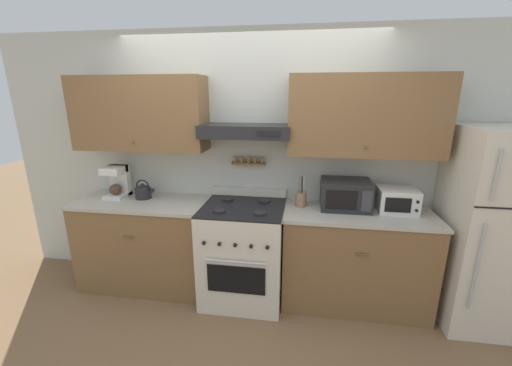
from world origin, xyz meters
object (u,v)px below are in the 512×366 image
(utensil_crock, at_px, (301,198))
(tea_kettle, at_px, (143,191))
(toaster_oven, at_px, (397,200))
(coffee_maker, at_px, (118,181))
(microwave, at_px, (345,194))
(refrigerator, at_px, (499,230))
(stove_range, at_px, (243,252))

(utensil_crock, bearing_deg, tea_kettle, -180.00)
(tea_kettle, height_order, toaster_oven, toaster_oven)
(coffee_maker, xyz_separation_m, microwave, (2.29, -0.01, -0.03))
(refrigerator, bearing_deg, microwave, 172.84)
(tea_kettle, distance_m, microwave, 2.00)
(toaster_oven, bearing_deg, tea_kettle, 179.96)
(tea_kettle, xyz_separation_m, toaster_oven, (2.44, -0.00, 0.03))
(refrigerator, height_order, tea_kettle, refrigerator)
(stove_range, xyz_separation_m, refrigerator, (2.18, 0.00, 0.38))
(stove_range, bearing_deg, refrigerator, 0.07)
(stove_range, relative_size, utensil_crock, 3.51)
(utensil_crock, xyz_separation_m, toaster_oven, (0.85, -0.00, 0.03))
(stove_range, relative_size, microwave, 2.33)
(refrigerator, xyz_separation_m, tea_kettle, (-3.24, 0.14, 0.15))
(tea_kettle, height_order, utensil_crock, utensil_crock)
(tea_kettle, xyz_separation_m, coffee_maker, (-0.29, 0.03, 0.09))
(tea_kettle, bearing_deg, stove_range, -7.58)
(refrigerator, relative_size, microwave, 3.87)
(stove_range, height_order, utensil_crock, utensil_crock)
(refrigerator, distance_m, tea_kettle, 3.25)
(stove_range, relative_size, refrigerator, 0.60)
(coffee_maker, height_order, utensil_crock, coffee_maker)
(stove_range, height_order, coffee_maker, coffee_maker)
(coffee_maker, bearing_deg, toaster_oven, -0.71)
(tea_kettle, bearing_deg, microwave, 0.51)
(refrigerator, xyz_separation_m, microwave, (-1.25, 0.16, 0.20))
(tea_kettle, distance_m, utensil_crock, 1.59)
(refrigerator, distance_m, coffee_maker, 3.54)
(tea_kettle, relative_size, toaster_oven, 0.62)
(refrigerator, height_order, utensil_crock, refrigerator)
(refrigerator, xyz_separation_m, utensil_crock, (-1.65, 0.14, 0.15))
(coffee_maker, relative_size, toaster_oven, 0.97)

